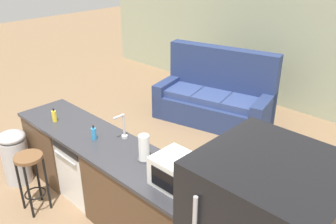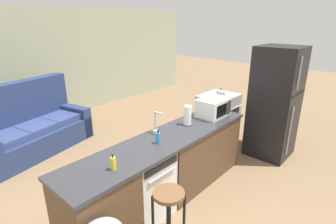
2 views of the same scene
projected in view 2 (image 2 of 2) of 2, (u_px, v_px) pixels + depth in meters
ground_plane at (159, 202)px, 3.53m from camera, size 24.00×24.00×0.00m
wall_back at (33, 67)px, 5.94m from camera, size 10.00×0.06×2.60m
kitchen_counter at (170, 168)px, 3.56m from camera, size 2.94×0.66×0.90m
dishwasher at (144, 184)px, 3.21m from camera, size 0.58×0.61×0.84m
stove_range at (218, 116)px, 5.38m from camera, size 0.76×0.68×0.90m
refrigerator at (275, 103)px, 4.52m from camera, size 0.72×0.73×1.93m
microwave at (213, 107)px, 4.06m from camera, size 0.50×0.37×0.28m
sink_faucet at (156, 123)px, 3.45m from camera, size 0.07×0.18×0.30m
paper_towel_roll at (187, 116)px, 3.71m from camera, size 0.14×0.14×0.28m
soap_bottle at (158, 138)px, 3.16m from camera, size 0.06×0.06×0.18m
dish_soap_bottle at (113, 163)px, 2.60m from camera, size 0.06×0.06×0.18m
kettle at (221, 94)px, 5.01m from camera, size 0.21×0.17×0.19m
bar_stool at (169, 209)px, 2.61m from camera, size 0.32×0.32×0.74m
couch at (30, 130)px, 4.85m from camera, size 2.15×1.33×1.27m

